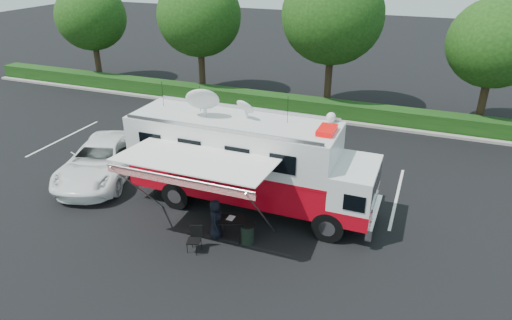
{
  "coord_description": "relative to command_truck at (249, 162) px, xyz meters",
  "views": [
    {
      "loc": [
        6.1,
        -14.98,
        9.78
      ],
      "look_at": [
        0.0,
        0.5,
        1.9
      ],
      "focal_mm": 32.0,
      "sensor_mm": 36.0,
      "label": 1
    }
  ],
  "objects": [
    {
      "name": "ground_plane",
      "position": [
        0.09,
        0.0,
        -2.03
      ],
      "size": [
        120.0,
        120.0,
        0.0
      ],
      "primitive_type": "plane",
      "color": "black",
      "rests_on": "ground"
    },
    {
      "name": "back_border",
      "position": [
        1.23,
        12.9,
        2.97
      ],
      "size": [
        60.0,
        6.14,
        8.87
      ],
      "color": "#9E998E",
      "rests_on": "ground_plane"
    },
    {
      "name": "stall_lines",
      "position": [
        -0.41,
        3.0,
        -2.03
      ],
      "size": [
        24.12,
        5.5,
        0.01
      ],
      "color": "silver",
      "rests_on": "ground_plane"
    },
    {
      "name": "command_truck",
      "position": [
        0.0,
        0.0,
        0.0
      ],
      "size": [
        9.88,
        2.72,
        4.75
      ],
      "color": "black",
      "rests_on": "ground_plane"
    },
    {
      "name": "awning",
      "position": [
        -0.89,
        -2.82,
        1.03
      ],
      "size": [
        5.39,
        2.78,
        3.26
      ],
      "color": "white",
      "rests_on": "ground_plane"
    },
    {
      "name": "white_suv",
      "position": [
        -7.3,
        -0.04,
        -2.03
      ],
      "size": [
        4.46,
        6.62,
        1.69
      ],
      "primitive_type": "imported",
      "rotation": [
        0.0,
        0.0,
        0.3
      ],
      "color": "white",
      "rests_on": "ground_plane"
    },
    {
      "name": "person",
      "position": [
        -0.31,
        -2.47,
        -2.03
      ],
      "size": [
        0.72,
        0.87,
        1.53
      ],
      "primitive_type": "imported",
      "rotation": [
        0.0,
        0.0,
        1.93
      ],
      "color": "black",
      "rests_on": "ground_plane"
    },
    {
      "name": "folding_table",
      "position": [
        0.25,
        -2.34,
        -1.25
      ],
      "size": [
        1.16,
        1.0,
        0.83
      ],
      "color": "black",
      "rests_on": "ground_plane"
    },
    {
      "name": "folding_chair",
      "position": [
        -0.64,
        -3.45,
        -1.47
      ],
      "size": [
        0.57,
        0.59,
        0.95
      ],
      "color": "black",
      "rests_on": "ground_plane"
    },
    {
      "name": "trash_bin",
      "position": [
        0.89,
        -2.39,
        -1.64
      ],
      "size": [
        0.52,
        0.52,
        0.78
      ],
      "color": "black",
      "rests_on": "ground_plane"
    }
  ]
}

